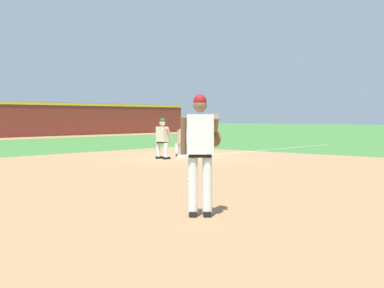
% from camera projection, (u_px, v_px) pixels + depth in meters
% --- Properties ---
extents(ground_plane, '(160.00, 160.00, 0.00)m').
position_uv_depth(ground_plane, '(184.00, 157.00, 19.83)').
color(ground_plane, '#3D7533').
extents(infield_dirt_patch, '(18.00, 18.00, 0.01)m').
position_uv_depth(infield_dirt_patch, '(189.00, 175.00, 13.97)').
color(infield_dirt_patch, '#9E754C').
rests_on(infield_dirt_patch, ground).
extents(foul_line_stripe, '(11.61, 0.10, 0.00)m').
position_uv_depth(foul_line_stripe, '(269.00, 150.00, 24.21)').
color(foul_line_stripe, white).
rests_on(foul_line_stripe, ground).
extents(first_base_bag, '(0.38, 0.38, 0.09)m').
position_uv_depth(first_base_bag, '(184.00, 156.00, 19.82)').
color(first_base_bag, white).
rests_on(first_base_bag, ground).
extents(baseball, '(0.07, 0.07, 0.07)m').
position_uv_depth(baseball, '(188.00, 179.00, 12.66)').
color(baseball, white).
rests_on(baseball, ground).
extents(pitcher, '(0.85, 0.56, 1.86)m').
position_uv_depth(pitcher, '(201.00, 147.00, 8.09)').
color(pitcher, black).
rests_on(pitcher, ground).
extents(first_baseman, '(0.75, 1.08, 1.34)m').
position_uv_depth(first_baseman, '(185.00, 137.00, 20.26)').
color(first_baseman, black).
rests_on(first_baseman, ground).
extents(baserunner, '(0.47, 0.61, 1.46)m').
position_uv_depth(baserunner, '(162.00, 137.00, 19.02)').
color(baserunner, black).
rests_on(baserunner, ground).
extents(umpire, '(0.66, 0.68, 1.46)m').
position_uv_depth(umpire, '(192.00, 135.00, 21.36)').
color(umpire, black).
rests_on(umpire, ground).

